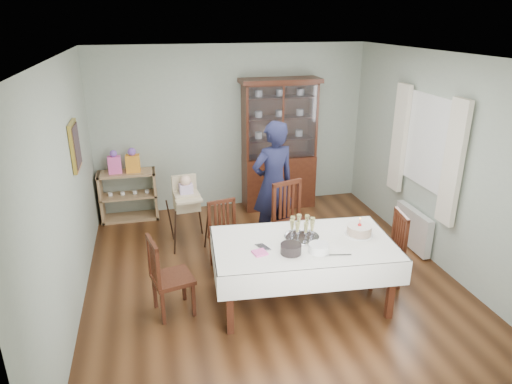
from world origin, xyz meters
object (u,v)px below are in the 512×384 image
object	(u,v)px
woman	(273,184)
high_chair	(188,218)
chair_end_left	(172,291)
chair_end_right	(383,262)
dining_table	(302,272)
champagne_tray	(302,232)
china_cabinet	(279,143)
chair_far_left	(227,249)
birthday_cake	(359,230)
sideboard	(129,195)
gift_bag_orange	(133,161)
chair_far_right	(294,238)
gift_bag_pink	(114,163)

from	to	relation	value
woman	high_chair	size ratio (longest dim) A/B	1.73
chair_end_left	chair_end_right	xyz separation A→B (m)	(2.56, 0.02, -0.00)
dining_table	champagne_tray	size ratio (longest dim) A/B	5.26
dining_table	high_chair	distance (m)	2.08
china_cabinet	chair_end_left	distance (m)	3.47
chair_end_right	champagne_tray	world-z (taller)	champagne_tray
chair_far_left	high_chair	distance (m)	0.91
chair_far_left	birthday_cake	bearing A→B (deg)	-45.98
sideboard	chair_end_right	distance (m)	4.09
chair_far_left	gift_bag_orange	bearing A→B (deg)	109.50
chair_far_right	china_cabinet	bearing A→B (deg)	62.75
dining_table	champagne_tray	xyz separation A→B (m)	(0.02, 0.10, 0.45)
dining_table	china_cabinet	bearing A→B (deg)	79.31
sideboard	woman	distance (m)	2.49
sideboard	chair_end_right	bearing A→B (deg)	-41.46
chair_end_right	high_chair	size ratio (longest dim) A/B	0.89
sideboard	chair_end_left	distance (m)	2.77
china_cabinet	gift_bag_pink	size ratio (longest dim) A/B	5.87
dining_table	gift_bag_orange	distance (m)	3.44
champagne_tray	gift_bag_orange	distance (m)	3.31
chair_far_left	chair_end_left	distance (m)	1.12
dining_table	chair_far_left	size ratio (longest dim) A/B	2.34
chair_end_left	chair_far_left	bearing A→B (deg)	-55.85
chair_end_right	chair_end_left	bearing A→B (deg)	-81.55
chair_far_right	chair_far_left	bearing A→B (deg)	163.61
chair_far_right	birthday_cake	xyz separation A→B (m)	(0.45, -0.95, 0.50)
woman	gift_bag_pink	distance (m)	2.56
chair_far_right	woman	distance (m)	0.81
birthday_cake	gift_bag_pink	world-z (taller)	gift_bag_pink
chair_end_right	sideboard	bearing A→B (deg)	-123.44
sideboard	gift_bag_orange	xyz separation A→B (m)	(0.12, -0.02, 0.57)
chair_far_right	high_chair	xyz separation A→B (m)	(-1.35, 0.78, 0.09)
dining_table	gift_bag_pink	bearing A→B (deg)	126.82
champagne_tray	birthday_cake	size ratio (longest dim) A/B	1.24
sideboard	chair_end_left	xyz separation A→B (m)	(0.50, -2.72, -0.12)
gift_bag_pink	china_cabinet	bearing A→B (deg)	-0.03
china_cabinet	gift_bag_orange	bearing A→B (deg)	179.96
dining_table	sideboard	xyz separation A→B (m)	(-1.96, 2.86, 0.02)
chair_end_left	woman	distance (m)	2.15
dining_table	china_cabinet	size ratio (longest dim) A/B	0.96
birthday_cake	high_chair	bearing A→B (deg)	136.21
chair_far_left	woman	world-z (taller)	woman
chair_end_right	gift_bag_orange	distance (m)	4.04
chair_end_left	birthday_cake	distance (m)	2.21
gift_bag_pink	woman	bearing A→B (deg)	-31.25
sideboard	china_cabinet	bearing A→B (deg)	-0.49
chair_end_left	high_chair	size ratio (longest dim) A/B	0.89
china_cabinet	birthday_cake	xyz separation A→B (m)	(0.14, -2.81, -0.30)
chair_end_right	gift_bag_pink	xyz separation A→B (m)	(-3.22, 2.68, 0.69)
chair_far_right	gift_bag_pink	bearing A→B (deg)	123.89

